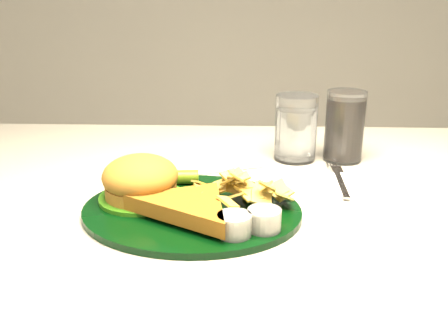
# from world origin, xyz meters

# --- Properties ---
(dinner_plate) EXTENTS (0.35, 0.30, 0.07)m
(dinner_plate) POSITION_xyz_m (-0.08, -0.09, 0.79)
(dinner_plate) COLOR black
(dinner_plate) RESTS_ON table
(water_glass) EXTENTS (0.09, 0.09, 0.13)m
(water_glass) POSITION_xyz_m (0.10, 0.16, 0.81)
(water_glass) COLOR silver
(water_glass) RESTS_ON table
(cola_glass) EXTENTS (0.08, 0.08, 0.13)m
(cola_glass) POSITION_xyz_m (0.19, 0.16, 0.82)
(cola_glass) COLOR black
(cola_glass) RESTS_ON table
(fork_napkin) EXTENTS (0.12, 0.15, 0.01)m
(fork_napkin) POSITION_xyz_m (0.16, 0.02, 0.76)
(fork_napkin) COLOR silver
(fork_napkin) RESTS_ON table
(wrapped_straw) EXTENTS (0.20, 0.13, 0.01)m
(wrapped_straw) POSITION_xyz_m (-0.05, 0.08, 0.75)
(wrapped_straw) COLOR white
(wrapped_straw) RESTS_ON table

